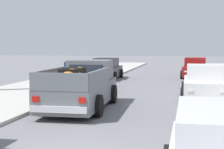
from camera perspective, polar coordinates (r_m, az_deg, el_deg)
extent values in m
cube|color=#B2AFA8|center=(19.65, -11.33, -2.16)|extent=(5.00, 60.00, 0.12)
cube|color=silver|center=(19.24, -8.32, -2.29)|extent=(0.16, 60.00, 0.10)
cube|color=silver|center=(18.12, 18.06, -2.90)|extent=(0.16, 60.00, 0.10)
cube|color=slate|center=(13.08, -5.25, -3.10)|extent=(2.12, 5.17, 0.80)
cube|color=slate|center=(14.54, -3.62, 0.86)|extent=(1.78, 1.57, 0.80)
cube|color=#283342|center=(13.81, -4.36, 0.74)|extent=(1.38, 0.11, 0.44)
cube|color=#283342|center=(15.28, -2.95, 1.12)|extent=(1.46, 0.12, 0.48)
cube|color=slate|center=(12.47, -10.36, -0.39)|extent=(0.23, 3.30, 0.56)
cube|color=slate|center=(11.96, -2.15, -0.53)|extent=(0.23, 3.30, 0.56)
cube|color=slate|center=(10.62, -8.85, -1.24)|extent=(1.88, 0.17, 0.56)
cube|color=silver|center=(10.65, -8.95, -5.79)|extent=(1.83, 0.19, 0.20)
cylinder|color=black|center=(14.84, -7.35, -3.05)|extent=(0.29, 0.77, 0.76)
cylinder|color=black|center=(14.38, 0.14, -3.26)|extent=(0.29, 0.77, 0.76)
cylinder|color=black|center=(12.10, -11.50, -4.86)|extent=(0.29, 0.77, 0.76)
cylinder|color=black|center=(11.54, -2.37, -5.23)|extent=(0.29, 0.77, 0.76)
cube|color=red|center=(10.89, -12.65, -4.01)|extent=(0.22, 0.05, 0.18)
cube|color=red|center=(10.41, -5.00, -4.32)|extent=(0.22, 0.05, 0.18)
ellipsoid|color=orange|center=(12.02, -6.56, -0.44)|extent=(0.77, 1.73, 0.60)
sphere|color=orange|center=(12.93, -5.37, 0.29)|extent=(0.44, 0.44, 0.44)
cube|color=black|center=(11.58, -7.22, -0.64)|extent=(0.72, 0.15, 0.61)
cube|color=black|center=(12.02, -6.56, -0.44)|extent=(0.72, 0.15, 0.61)
cube|color=black|center=(12.47, -5.95, -0.25)|extent=(0.72, 0.15, 0.61)
cube|color=silver|center=(16.13, 15.05, -2.00)|extent=(1.78, 4.21, 0.72)
cube|color=silver|center=(16.17, 15.09, 0.44)|extent=(1.53, 2.11, 0.64)
cube|color=#283342|center=(15.20, 15.25, 0.10)|extent=(1.37, 0.09, 0.52)
cube|color=#283342|center=(17.14, 14.94, 0.60)|extent=(1.34, 0.09, 0.50)
cylinder|color=black|center=(14.85, 11.77, -3.34)|extent=(0.22, 0.64, 0.64)
cylinder|color=black|center=(17.51, 17.80, -2.26)|extent=(0.22, 0.64, 0.64)
cylinder|color=black|center=(17.43, 11.88, -2.16)|extent=(0.22, 0.64, 0.64)
cube|color=red|center=(18.25, 16.75, -0.94)|extent=(0.20, 0.04, 0.12)
cube|color=white|center=(14.08, 17.95, -2.72)|extent=(0.20, 0.04, 0.10)
cube|color=red|center=(18.20, 12.77, -0.87)|extent=(0.20, 0.04, 0.12)
cube|color=white|center=(14.01, 12.92, -2.65)|extent=(0.20, 0.04, 0.10)
cube|color=navy|center=(19.41, -4.81, -0.75)|extent=(1.95, 4.28, 0.72)
cube|color=navy|center=(19.26, -4.90, 1.23)|extent=(1.61, 2.17, 0.64)
cube|color=#283342|center=(20.20, -4.21, 1.34)|extent=(1.37, 0.14, 0.52)
cube|color=#283342|center=(18.32, -5.65, 0.99)|extent=(1.34, 0.14, 0.50)
cylinder|color=black|center=(20.91, -6.31, -0.97)|extent=(0.25, 0.65, 0.64)
cylinder|color=black|center=(20.49, -1.45, -1.06)|extent=(0.25, 0.65, 0.64)
cylinder|color=black|center=(18.44, -8.53, -1.75)|extent=(0.25, 0.65, 0.64)
cylinder|color=black|center=(17.96, -3.05, -1.87)|extent=(0.25, 0.65, 0.64)
cube|color=red|center=(17.56, -8.53, -1.00)|extent=(0.20, 0.05, 0.12)
cube|color=white|center=(21.59, -5.00, -0.01)|extent=(0.20, 0.05, 0.10)
cube|color=red|center=(17.20, -4.51, -1.08)|extent=(0.20, 0.05, 0.12)
cube|color=white|center=(21.31, -1.79, -0.06)|extent=(0.20, 0.05, 0.10)
cube|color=red|center=(6.97, 12.28, -9.71)|extent=(0.20, 0.04, 0.12)
cube|color=maroon|center=(26.82, 13.67, 0.63)|extent=(1.94, 4.27, 0.72)
cube|color=maroon|center=(26.89, 13.70, 2.09)|extent=(1.61, 2.16, 0.64)
cube|color=#283342|center=(25.92, 13.66, 1.95)|extent=(1.37, 0.14, 0.52)
cube|color=#283342|center=(27.86, 13.73, 2.13)|extent=(1.34, 0.14, 0.50)
cylinder|color=black|center=(25.54, 15.63, -0.09)|extent=(0.25, 0.65, 0.64)
cylinder|color=black|center=(25.57, 11.58, -0.01)|extent=(0.25, 0.65, 0.64)
cylinder|color=black|center=(28.14, 15.54, 0.33)|extent=(0.25, 0.65, 0.64)
cylinder|color=black|center=(28.17, 11.87, 0.41)|extent=(0.25, 0.65, 0.64)
cube|color=red|center=(28.92, 15.00, 1.10)|extent=(0.20, 0.05, 0.12)
cube|color=white|center=(24.71, 15.01, 0.43)|extent=(0.20, 0.05, 0.10)
cube|color=red|center=(28.94, 12.49, 1.15)|extent=(0.20, 0.05, 0.12)
cube|color=white|center=(24.73, 12.15, 0.49)|extent=(0.20, 0.05, 0.10)
cube|color=black|center=(25.01, -1.01, 0.47)|extent=(1.83, 4.23, 0.72)
cube|color=black|center=(25.06, -0.97, 2.04)|extent=(1.55, 2.12, 0.64)
cube|color=#283342|center=(24.12, -1.46, 1.89)|extent=(1.37, 0.10, 0.52)
cube|color=#283342|center=(26.01, -0.51, 2.09)|extent=(1.34, 0.10, 0.50)
cylinder|color=black|center=(23.57, 0.45, -0.31)|extent=(0.23, 0.64, 0.64)
cylinder|color=black|center=(23.98, -3.78, -0.23)|extent=(0.23, 0.64, 0.64)
cylinder|color=black|center=(26.12, 1.53, 0.18)|extent=(0.23, 0.64, 0.64)
cylinder|color=black|center=(26.49, -2.32, 0.24)|extent=(0.23, 0.64, 0.64)
cube|color=red|center=(26.94, 1.26, 1.01)|extent=(0.20, 0.04, 0.12)
cube|color=white|center=(22.81, -0.63, 0.25)|extent=(0.20, 0.04, 0.10)
cube|color=red|center=(27.19, -1.37, 1.04)|extent=(0.20, 0.04, 0.12)
cube|color=white|center=(23.10, -3.63, 0.30)|extent=(0.20, 0.04, 0.10)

